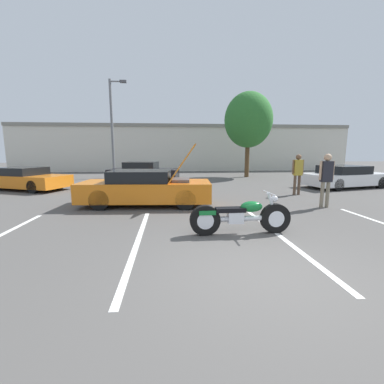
{
  "coord_description": "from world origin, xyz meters",
  "views": [
    {
      "loc": [
        -1.52,
        -3.75,
        1.96
      ],
      "look_at": [
        -0.9,
        3.36,
        0.8
      ],
      "focal_mm": 24.0,
      "sensor_mm": 36.0,
      "label": 1
    }
  ],
  "objects_px": {
    "parked_car_mid_row": "(144,173)",
    "parked_car_right_row": "(345,177)",
    "parked_car_left_row": "(25,179)",
    "motorcycle": "(240,217)",
    "tree_background": "(248,120)",
    "spectator_near_motorcycle": "(326,176)",
    "spectator_by_show_car": "(298,171)",
    "show_car_hood_open": "(146,188)",
    "light_pole": "(113,124)"
  },
  "relations": [
    {
      "from": "tree_background",
      "to": "motorcycle",
      "type": "distance_m",
      "value": 14.08
    },
    {
      "from": "motorcycle",
      "to": "spectator_by_show_car",
      "type": "distance_m",
      "value": 6.51
    },
    {
      "from": "parked_car_mid_row",
      "to": "parked_car_right_row",
      "type": "bearing_deg",
      "value": -5.49
    },
    {
      "from": "light_pole",
      "to": "parked_car_left_row",
      "type": "relative_size",
      "value": 1.44
    },
    {
      "from": "light_pole",
      "to": "motorcycle",
      "type": "distance_m",
      "value": 14.68
    },
    {
      "from": "motorcycle",
      "to": "parked_car_mid_row",
      "type": "xyz_separation_m",
      "value": [
        -3.21,
        9.99,
        0.19
      ]
    },
    {
      "from": "parked_car_mid_row",
      "to": "parked_car_right_row",
      "type": "relative_size",
      "value": 0.88
    },
    {
      "from": "parked_car_right_row",
      "to": "spectator_by_show_car",
      "type": "bearing_deg",
      "value": -163.97
    },
    {
      "from": "spectator_by_show_car",
      "to": "parked_car_left_row",
      "type": "bearing_deg",
      "value": 168.18
    },
    {
      "from": "light_pole",
      "to": "parked_car_mid_row",
      "type": "height_order",
      "value": "light_pole"
    },
    {
      "from": "parked_car_mid_row",
      "to": "spectator_by_show_car",
      "type": "height_order",
      "value": "spectator_by_show_car"
    },
    {
      "from": "parked_car_right_row",
      "to": "spectator_by_show_car",
      "type": "height_order",
      "value": "spectator_by_show_car"
    },
    {
      "from": "parked_car_mid_row",
      "to": "parked_car_right_row",
      "type": "distance_m",
      "value": 11.28
    },
    {
      "from": "parked_car_left_row",
      "to": "tree_background",
      "type": "bearing_deg",
      "value": 43.8
    },
    {
      "from": "tree_background",
      "to": "parked_car_right_row",
      "type": "distance_m",
      "value": 7.72
    },
    {
      "from": "tree_background",
      "to": "parked_car_left_row",
      "type": "xyz_separation_m",
      "value": [
        -13.02,
        -5.15,
        -3.58
      ]
    },
    {
      "from": "tree_background",
      "to": "parked_car_right_row",
      "type": "relative_size",
      "value": 1.24
    },
    {
      "from": "show_car_hood_open",
      "to": "parked_car_right_row",
      "type": "relative_size",
      "value": 0.95
    },
    {
      "from": "spectator_near_motorcycle",
      "to": "spectator_by_show_car",
      "type": "bearing_deg",
      "value": 83.19
    },
    {
      "from": "motorcycle",
      "to": "tree_background",
      "type": "bearing_deg",
      "value": 71.5
    },
    {
      "from": "parked_car_mid_row",
      "to": "parked_car_left_row",
      "type": "distance_m",
      "value": 6.11
    },
    {
      "from": "motorcycle",
      "to": "spectator_near_motorcycle",
      "type": "height_order",
      "value": "spectator_near_motorcycle"
    },
    {
      "from": "light_pole",
      "to": "motorcycle",
      "type": "height_order",
      "value": "light_pole"
    },
    {
      "from": "tree_background",
      "to": "show_car_hood_open",
      "type": "bearing_deg",
      "value": -124.79
    },
    {
      "from": "tree_background",
      "to": "motorcycle",
      "type": "xyz_separation_m",
      "value": [
        -4.09,
        -12.95,
        -3.7
      ]
    },
    {
      "from": "light_pole",
      "to": "parked_car_right_row",
      "type": "xyz_separation_m",
      "value": [
        13.24,
        -6.04,
        -3.21
      ]
    },
    {
      "from": "parked_car_mid_row",
      "to": "parked_car_right_row",
      "type": "xyz_separation_m",
      "value": [
        10.91,
        -2.86,
        -0.05
      ]
    },
    {
      "from": "parked_car_right_row",
      "to": "show_car_hood_open",
      "type": "bearing_deg",
      "value": -172.95
    },
    {
      "from": "tree_background",
      "to": "parked_car_mid_row",
      "type": "xyz_separation_m",
      "value": [
        -7.31,
        -2.96,
        -3.51
      ]
    },
    {
      "from": "show_car_hood_open",
      "to": "spectator_near_motorcycle",
      "type": "relative_size",
      "value": 2.54
    },
    {
      "from": "motorcycle",
      "to": "parked_car_right_row",
      "type": "relative_size",
      "value": 0.49
    },
    {
      "from": "tree_background",
      "to": "parked_car_right_row",
      "type": "xyz_separation_m",
      "value": [
        3.6,
        -5.82,
        -3.56
      ]
    },
    {
      "from": "spectator_near_motorcycle",
      "to": "spectator_by_show_car",
      "type": "distance_m",
      "value": 2.58
    },
    {
      "from": "parked_car_mid_row",
      "to": "spectator_near_motorcycle",
      "type": "height_order",
      "value": "spectator_near_motorcycle"
    },
    {
      "from": "parked_car_left_row",
      "to": "spectator_by_show_car",
      "type": "relative_size",
      "value": 2.63
    },
    {
      "from": "parked_car_right_row",
      "to": "parked_car_mid_row",
      "type": "bearing_deg",
      "value": 152.63
    },
    {
      "from": "parked_car_mid_row",
      "to": "parked_car_left_row",
      "type": "bearing_deg",
      "value": -149.84
    },
    {
      "from": "parked_car_left_row",
      "to": "motorcycle",
      "type": "bearing_deg",
      "value": -18.96
    },
    {
      "from": "parked_car_mid_row",
      "to": "spectator_by_show_car",
      "type": "xyz_separation_m",
      "value": [
        7.2,
        -4.89,
        0.46
      ]
    },
    {
      "from": "parked_car_right_row",
      "to": "spectator_near_motorcycle",
      "type": "distance_m",
      "value": 6.13
    },
    {
      "from": "tree_background",
      "to": "show_car_hood_open",
      "type": "xyz_separation_m",
      "value": [
        -6.58,
        -9.47,
        -3.49
      ]
    },
    {
      "from": "tree_background",
      "to": "parked_car_mid_row",
      "type": "bearing_deg",
      "value": -157.94
    },
    {
      "from": "show_car_hood_open",
      "to": "light_pole",
      "type": "bearing_deg",
      "value": 111.29
    },
    {
      "from": "motorcycle",
      "to": "show_car_hood_open",
      "type": "xyz_separation_m",
      "value": [
        -2.49,
        3.48,
        0.21
      ]
    },
    {
      "from": "motorcycle",
      "to": "spectator_near_motorcycle",
      "type": "xyz_separation_m",
      "value": [
        3.68,
        2.54,
        0.69
      ]
    },
    {
      "from": "tree_background",
      "to": "motorcycle",
      "type": "relative_size",
      "value": 2.54
    },
    {
      "from": "parked_car_left_row",
      "to": "spectator_near_motorcycle",
      "type": "height_order",
      "value": "spectator_near_motorcycle"
    },
    {
      "from": "light_pole",
      "to": "spectator_near_motorcycle",
      "type": "distance_m",
      "value": 14.32
    },
    {
      "from": "light_pole",
      "to": "parked_car_mid_row",
      "type": "relative_size",
      "value": 1.57
    },
    {
      "from": "motorcycle",
      "to": "parked_car_mid_row",
      "type": "relative_size",
      "value": 0.56
    }
  ]
}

